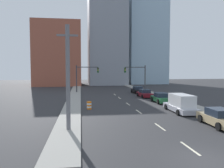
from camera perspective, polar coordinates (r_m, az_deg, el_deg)
ground_plane at (r=13.00m, az=23.97°, el=-18.07°), size 200.00×200.00×0.00m
sidewalk_left at (r=55.08m, az=-9.30°, el=-1.27°), size 2.17×89.36×0.16m
sidewalk_right at (r=56.87m, az=6.31°, el=-1.10°), size 2.17×89.36×0.16m
lane_stripe_at_2m at (r=14.62m, az=19.64°, el=-15.49°), size 0.16×2.40×0.01m
lane_stripe_at_7m at (r=19.05m, az=12.40°, el=-10.85°), size 0.16×2.40×0.01m
lane_stripe_at_14m at (r=25.33m, az=6.99°, el=-7.18°), size 0.16×2.40×0.01m
lane_stripe_at_20m at (r=30.79m, az=4.20°, el=-5.23°), size 0.16×2.40×0.01m
lane_stripe_at_26m at (r=37.54m, az=1.93°, el=-3.62°), size 0.16×2.40×0.01m
lane_stripe_at_32m at (r=42.60m, az=0.71°, el=-2.76°), size 0.16×2.40×0.01m
building_brick_left at (r=72.21m, az=-13.72°, el=7.41°), size 14.00×16.00×19.27m
building_office_center at (r=77.01m, az=-1.65°, el=11.93°), size 12.00×20.00×31.74m
building_glass_right at (r=83.99m, az=7.96°, el=12.67°), size 13.00×20.00×35.99m
traffic_signal_left at (r=46.10m, az=-7.47°, el=2.42°), size 4.77×0.35×5.78m
traffic_signal_right at (r=47.76m, az=7.00°, el=2.47°), size 4.77×0.35×5.78m
utility_pole_left_near at (r=17.05m, az=-11.44°, el=1.76°), size 1.60×0.32×8.18m
traffic_barrel at (r=26.74m, az=-5.99°, el=-5.57°), size 0.56×0.56×0.95m
sedan_tan at (r=20.85m, az=26.20°, el=-7.99°), size 2.23×4.74×1.48m
box_truck_silver at (r=25.91m, az=17.57°, el=-4.94°), size 2.44×5.92×2.03m
sedan_green at (r=32.79m, az=12.69°, el=-3.61°), size 2.17×4.64×1.43m
sedan_maroon at (r=38.83m, az=8.57°, el=-2.49°), size 2.09×4.63×1.37m
sedan_black at (r=45.26m, az=6.71°, el=-1.59°), size 2.20×4.42×1.40m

